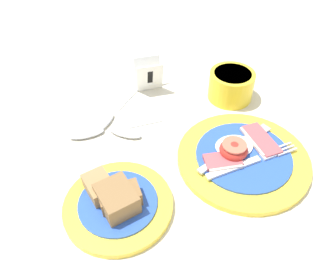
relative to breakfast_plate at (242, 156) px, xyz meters
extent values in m
plane|color=beige|center=(-0.09, 0.02, -0.01)|extent=(3.00, 3.00, 0.00)
cylinder|color=yellow|center=(0.00, 0.00, 0.00)|extent=(0.24, 0.24, 0.01)
cylinder|color=#2D56B7|center=(0.00, 0.00, 0.00)|extent=(0.17, 0.17, 0.00)
cube|color=#BC5156|center=(-0.04, -0.01, 0.01)|extent=(0.07, 0.04, 0.01)
cube|color=beige|center=(-0.04, -0.02, 0.01)|extent=(0.06, 0.02, 0.01)
cube|color=#BC5156|center=(0.05, 0.03, 0.01)|extent=(0.04, 0.09, 0.01)
cube|color=beige|center=(0.03, 0.02, 0.01)|extent=(0.02, 0.08, 0.01)
ellipsoid|color=red|center=(-0.02, 0.01, 0.02)|extent=(0.05, 0.05, 0.03)
cylinder|color=#DB664C|center=(-0.02, 0.01, 0.03)|extent=(0.04, 0.04, 0.00)
ellipsoid|color=white|center=(-0.01, 0.02, 0.01)|extent=(0.07, 0.06, 0.01)
ellipsoid|color=yellow|center=(0.00, 0.02, 0.01)|extent=(0.02, 0.02, 0.01)
cube|color=silver|center=(-0.03, -0.03, 0.01)|extent=(0.11, 0.03, 0.00)
cube|color=silver|center=(0.04, -0.02, 0.01)|extent=(0.03, 0.02, 0.00)
cube|color=silver|center=(0.08, -0.02, 0.01)|extent=(0.04, 0.01, 0.00)
cube|color=silver|center=(0.08, -0.01, 0.01)|extent=(0.04, 0.01, 0.00)
cube|color=silver|center=(0.08, 0.00, 0.01)|extent=(0.04, 0.01, 0.00)
cube|color=silver|center=(-0.04, 0.00, 0.01)|extent=(0.10, 0.05, 0.00)
cube|color=#9EA0A5|center=(0.04, 0.04, 0.01)|extent=(0.08, 0.05, 0.00)
cylinder|color=yellow|center=(-0.24, -0.04, 0.00)|extent=(0.18, 0.18, 0.01)
cylinder|color=#2D56B7|center=(-0.24, -0.04, 0.00)|extent=(0.13, 0.13, 0.00)
cube|color=olive|center=(-0.24, -0.05, 0.02)|extent=(0.07, 0.08, 0.04)
cube|color=#9E7A4C|center=(-0.26, -0.01, 0.02)|extent=(0.05, 0.06, 0.03)
cube|color=olive|center=(-0.23, -0.04, 0.02)|extent=(0.07, 0.04, 0.03)
cylinder|color=yellow|center=(0.06, 0.18, 0.02)|extent=(0.10, 0.10, 0.06)
cylinder|color=white|center=(0.06, 0.18, 0.05)|extent=(0.08, 0.08, 0.01)
cube|color=white|center=(-0.11, 0.26, 0.03)|extent=(0.06, 0.02, 0.07)
cube|color=white|center=(-0.11, 0.28, 0.03)|extent=(0.06, 0.02, 0.07)
cube|color=black|center=(-0.11, 0.25, 0.03)|extent=(0.01, 0.01, 0.04)
cube|color=silver|center=(-0.28, 0.19, -0.01)|extent=(0.09, 0.07, 0.01)
ellipsoid|color=silver|center=(-0.19, 0.13, 0.00)|extent=(0.07, 0.06, 0.01)
cube|color=silver|center=(-0.16, 0.25, -0.01)|extent=(0.08, 0.09, 0.01)
ellipsoid|color=silver|center=(-0.23, 0.17, 0.00)|extent=(0.07, 0.07, 0.01)
cube|color=silver|center=(-0.17, 0.15, -0.01)|extent=(0.11, 0.02, 0.01)
ellipsoid|color=silver|center=(-0.27, 0.15, 0.00)|extent=(0.07, 0.03, 0.01)
camera|label=1|loc=(-0.24, -0.35, 0.44)|focal=35.00mm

